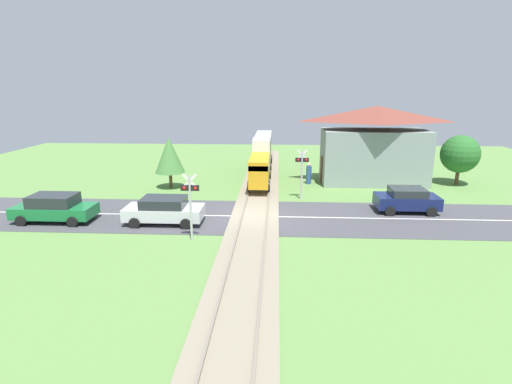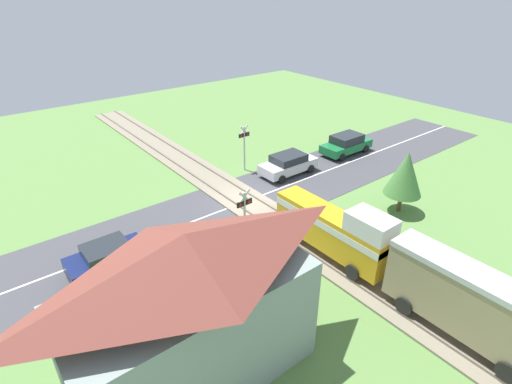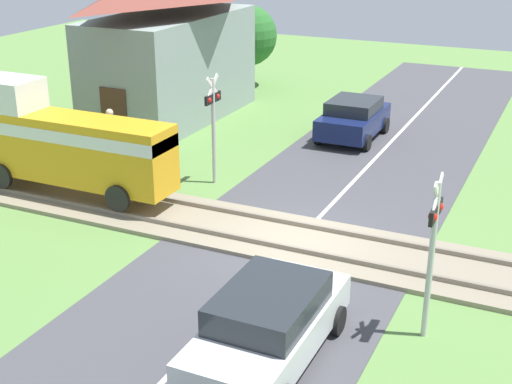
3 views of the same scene
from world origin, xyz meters
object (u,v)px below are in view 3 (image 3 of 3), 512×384
(car_near_crossing, at_px, (269,323))
(car_far_side, at_px, (353,118))
(crossing_signal_east_approach, at_px, (213,116))
(station_building, at_px, (170,46))
(pedestrian_by_station, at_px, (111,134))
(crossing_signal_west_approach, at_px, (433,238))

(car_near_crossing, relative_size, car_far_side, 1.17)
(crossing_signal_east_approach, bearing_deg, station_building, 40.74)
(car_near_crossing, relative_size, crossing_signal_east_approach, 1.26)
(car_far_side, height_order, crossing_signal_east_approach, crossing_signal_east_approach)
(pedestrian_by_station, bearing_deg, car_far_side, -52.21)
(station_building, bearing_deg, car_near_crossing, -142.86)
(station_building, bearing_deg, crossing_signal_east_approach, -139.26)
(crossing_signal_east_approach, distance_m, pedestrian_by_station, 4.77)
(crossing_signal_west_approach, bearing_deg, car_far_side, 23.99)
(car_near_crossing, height_order, crossing_signal_east_approach, crossing_signal_east_approach)
(car_near_crossing, relative_size, station_building, 0.50)
(crossing_signal_west_approach, xyz_separation_m, station_building, (11.72, 12.94, 0.75))
(car_near_crossing, height_order, pedestrian_by_station, pedestrian_by_station)
(car_near_crossing, height_order, crossing_signal_west_approach, crossing_signal_west_approach)
(station_building, distance_m, pedestrian_by_station, 5.51)
(pedestrian_by_station, bearing_deg, crossing_signal_west_approach, -118.40)
(car_far_side, height_order, station_building, station_building)
(crossing_signal_west_approach, height_order, pedestrian_by_station, crossing_signal_west_approach)
(car_far_side, distance_m, station_building, 7.87)
(car_near_crossing, xyz_separation_m, station_building, (13.79, 10.44, 2.14))
(pedestrian_by_station, bearing_deg, car_near_crossing, -131.59)
(crossing_signal_west_approach, distance_m, crossing_signal_east_approach, 9.81)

